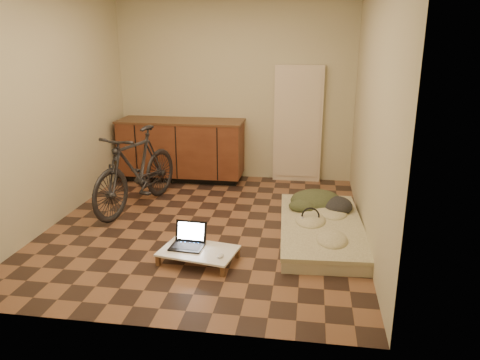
# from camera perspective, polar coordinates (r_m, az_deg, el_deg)

# --- Properties ---
(room_shell) EXTENTS (3.50, 4.00, 2.60)m
(room_shell) POSITION_cam_1_polar(r_m,az_deg,el_deg) (5.08, -4.39, 8.18)
(room_shell) COLOR brown
(room_shell) RESTS_ON ground
(cabinets) EXTENTS (1.84, 0.62, 0.91)m
(cabinets) POSITION_cam_1_polar(r_m,az_deg,el_deg) (7.04, -7.10, 3.72)
(cabinets) COLOR black
(cabinets) RESTS_ON ground
(appliance_panel) EXTENTS (0.70, 0.10, 1.70)m
(appliance_panel) POSITION_cam_1_polar(r_m,az_deg,el_deg) (6.94, 7.07, 6.76)
(appliance_panel) COLOR beige
(appliance_panel) RESTS_ON ground
(bicycle) EXTENTS (0.93, 1.78, 1.11)m
(bicycle) POSITION_cam_1_polar(r_m,az_deg,el_deg) (5.92, -12.54, 1.74)
(bicycle) COLOR black
(bicycle) RESTS_ON ground
(futon) EXTENTS (0.98, 1.87, 0.16)m
(futon) POSITION_cam_1_polar(r_m,az_deg,el_deg) (5.19, 9.88, -5.91)
(futon) COLOR beige
(futon) RESTS_ON ground
(clothing_pile) EXTENTS (0.68, 0.58, 0.26)m
(clothing_pile) POSITION_cam_1_polar(r_m,az_deg,el_deg) (5.59, 9.93, -1.90)
(clothing_pile) COLOR #353E24
(clothing_pile) RESTS_ON futon
(headphones) EXTENTS (0.23, 0.22, 0.15)m
(headphones) POSITION_cam_1_polar(r_m,az_deg,el_deg) (5.12, 8.59, -4.32)
(headphones) COLOR black
(headphones) RESTS_ON futon
(lap_desk) EXTENTS (0.79, 0.58, 0.12)m
(lap_desk) POSITION_cam_1_polar(r_m,az_deg,el_deg) (4.57, -5.10, -8.65)
(lap_desk) COLOR brown
(lap_desk) RESTS_ON ground
(laptop) EXTENTS (0.33, 0.30, 0.22)m
(laptop) POSITION_cam_1_polar(r_m,az_deg,el_deg) (4.64, -6.31, -7.40)
(laptop) COLOR black
(laptop) RESTS_ON lap_desk
(mouse) EXTENTS (0.08, 0.10, 0.03)m
(mouse) POSITION_cam_1_polar(r_m,az_deg,el_deg) (4.40, -2.41, -9.20)
(mouse) COLOR white
(mouse) RESTS_ON lap_desk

